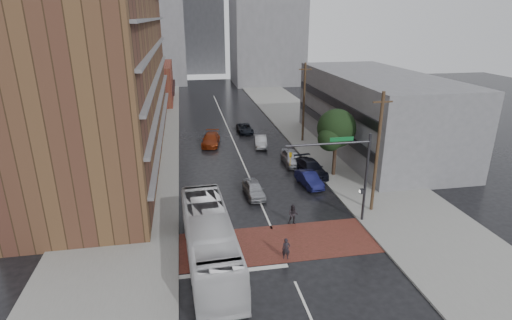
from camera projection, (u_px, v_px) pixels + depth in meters
name	position (u px, v px, depth m)	size (l,w,h in m)	color
ground	(280.00, 247.00, 28.11)	(160.00, 160.00, 0.00)	black
crosswalk	(278.00, 243.00, 28.57)	(14.00, 5.00, 0.02)	maroon
sidewalk_west	(142.00, 147.00, 49.28)	(9.00, 90.00, 0.15)	gray
sidewalk_east	(320.00, 137.00, 53.16)	(9.00, 90.00, 0.15)	gray
apartment_block	(105.00, 29.00, 43.20)	(10.00, 44.00, 28.00)	brown
storefront_west	(151.00, 83.00, 74.87)	(8.00, 16.00, 7.00)	brown
building_east	(375.00, 112.00, 47.87)	(11.00, 26.00, 9.00)	gray
distant_tower_west	(144.00, 13.00, 92.49)	(18.00, 16.00, 32.00)	gray
distant_tower_east	(267.00, 4.00, 90.97)	(16.00, 14.00, 36.00)	gray
distant_tower_center	(201.00, 29.00, 111.94)	(12.00, 10.00, 24.00)	gray
street_tree	(336.00, 131.00, 39.08)	(4.20, 4.10, 6.90)	#332319
signal_mast	(349.00, 166.00, 29.80)	(6.50, 0.30, 7.20)	#2D2D33
utility_pole_near	(377.00, 153.00, 31.55)	(1.60, 0.26, 10.00)	#473321
utility_pole_far	(304.00, 102.00, 50.06)	(1.60, 0.26, 10.00)	#473321
transit_bus	(210.00, 240.00, 25.78)	(2.84, 12.14, 3.38)	silver
pedestrian_a	(286.00, 249.00, 26.48)	(0.55, 0.36, 1.50)	black
pedestrian_b	(293.00, 215.00, 30.91)	(0.80, 0.62, 1.64)	black
car_travel_a	(254.00, 189.00, 35.81)	(1.60, 3.99, 1.36)	#A2A4A9
car_travel_b	(261.00, 141.00, 49.44)	(1.42, 4.08, 1.35)	#A9ACB1
car_travel_c	(211.00, 139.00, 50.12)	(2.02, 4.97, 1.44)	maroon
suv_travel	(245.00, 128.00, 55.51)	(1.97, 4.27, 1.19)	black
car_parked_near	(309.00, 179.00, 38.03)	(1.42, 4.08, 1.35)	#141646
car_parked_mid	(311.00, 168.00, 40.58)	(2.09, 5.15, 1.49)	black
car_parked_far	(292.00, 157.00, 43.53)	(1.85, 4.59, 1.56)	#B5B7BD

